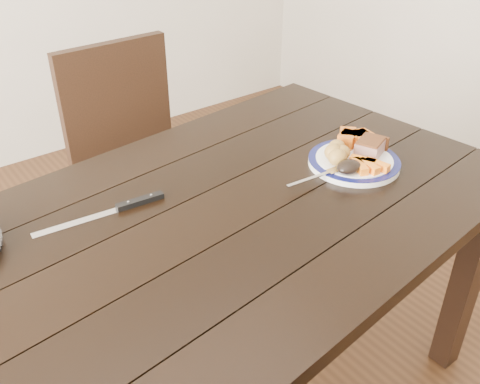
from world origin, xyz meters
TOP-DOWN VIEW (x-y plane):
  - dining_table at (-0.00, 0.00)m, footprint 1.68×1.06m
  - chair_far at (0.18, 0.74)m, footprint 0.43×0.44m
  - dinner_plate at (0.46, -0.03)m, footprint 0.25×0.25m
  - plate_rim at (0.46, -0.03)m, footprint 0.25×0.25m
  - pork_slice at (0.52, -0.04)m, footprint 0.10×0.09m
  - roasted_potatoes at (0.42, -0.01)m, footprint 0.09×0.09m
  - carrot_batons at (0.45, -0.09)m, footprint 0.08×0.11m
  - pumpkin_wedges at (0.52, 0.02)m, footprint 0.10×0.09m
  - dark_mushroom at (0.39, -0.08)m, footprint 0.07×0.05m
  - fork at (0.32, -0.04)m, footprint 0.18×0.04m
  - carving_knife at (-0.14, 0.15)m, footprint 0.32×0.05m

SIDE VIEW (x-z plane):
  - chair_far at x=0.18m, z-range 0.06..0.99m
  - dining_table at x=0.00m, z-range 0.28..1.03m
  - carving_knife at x=-0.14m, z-range 0.75..0.76m
  - dinner_plate at x=0.46m, z-range 0.75..0.77m
  - plate_rim at x=0.46m, z-range 0.76..0.78m
  - fork at x=0.32m, z-range 0.77..0.77m
  - carrot_batons at x=0.45m, z-range 0.77..0.79m
  - dark_mushroom at x=0.39m, z-range 0.77..0.80m
  - pork_slice at x=0.52m, z-range 0.77..0.81m
  - pumpkin_wedges at x=0.52m, z-range 0.77..0.81m
  - roasted_potatoes at x=0.42m, z-range 0.77..0.81m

